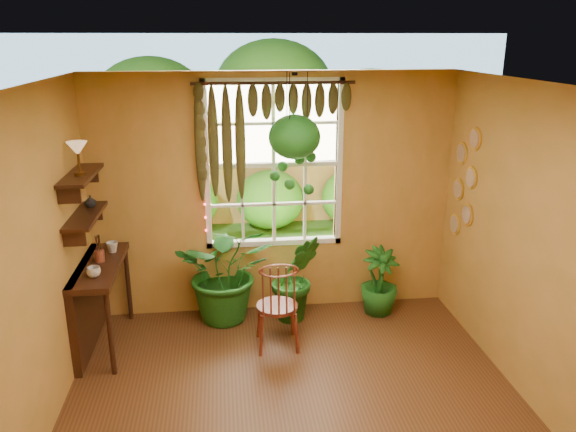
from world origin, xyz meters
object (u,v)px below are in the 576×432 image
(counter_ledge, at_px, (91,296))
(hanging_basket, at_px, (294,144))
(windsor_chair, at_px, (277,318))
(potted_plant_left, at_px, (227,270))
(potted_plant_mid, at_px, (296,277))

(counter_ledge, bearing_deg, hanging_basket, 11.10)
(windsor_chair, bearing_deg, counter_ledge, 172.47)
(counter_ledge, distance_m, potted_plant_left, 1.43)
(counter_ledge, relative_size, potted_plant_left, 1.03)
(potted_plant_left, height_order, potted_plant_mid, potted_plant_left)
(windsor_chair, relative_size, potted_plant_left, 0.97)
(potted_plant_left, distance_m, potted_plant_mid, 0.77)
(counter_ledge, bearing_deg, potted_plant_mid, 8.88)
(windsor_chair, bearing_deg, hanging_basket, 69.10)
(windsor_chair, height_order, hanging_basket, hanging_basket)
(windsor_chair, distance_m, hanging_basket, 1.80)
(potted_plant_mid, xyz_separation_m, hanging_basket, (-0.01, 0.08, 1.48))
(potted_plant_mid, relative_size, hanging_basket, 0.80)
(counter_ledge, xyz_separation_m, windsor_chair, (1.85, -0.25, -0.23))
(counter_ledge, height_order, hanging_basket, hanging_basket)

